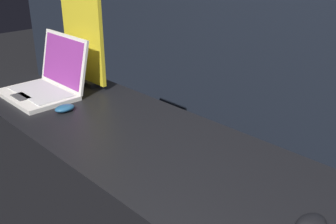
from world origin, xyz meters
The scene contains 3 objects.
laptop_front centered at (-0.84, 0.29, 1.02)m, with size 0.38×0.33×0.28m.
mouse_front centered at (-0.59, 0.23, 0.97)m, with size 0.06×0.09×0.03m.
promo_stand_front centered at (-0.84, 0.51, 1.20)m, with size 0.33×0.07×0.51m.
Camera 1 is at (0.88, -0.55, 1.64)m, focal length 42.00 mm.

